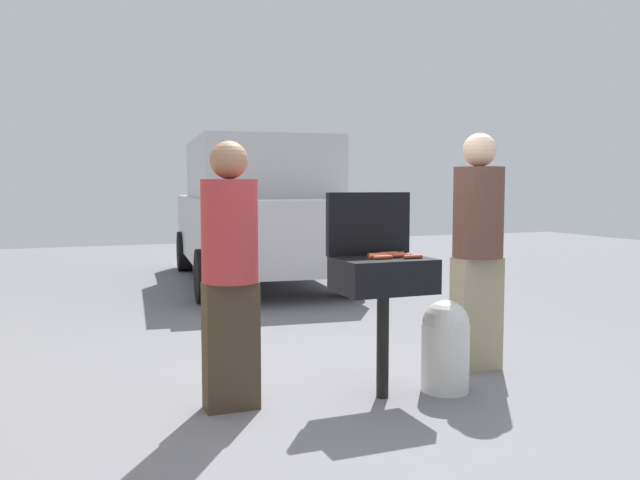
% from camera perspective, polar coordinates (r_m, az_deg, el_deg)
% --- Properties ---
extents(ground_plane, '(24.00, 24.00, 0.00)m').
position_cam_1_polar(ground_plane, '(4.52, 2.89, -13.05)').
color(ground_plane, slate).
extents(bbq_grill, '(0.60, 0.44, 0.91)m').
position_cam_1_polar(bbq_grill, '(4.27, 5.48, -3.47)').
color(bbq_grill, black).
rests_on(bbq_grill, ground).
extents(grill_lid_open, '(0.60, 0.05, 0.42)m').
position_cam_1_polar(grill_lid_open, '(4.43, 4.22, 1.42)').
color(grill_lid_open, black).
rests_on(grill_lid_open, bbq_grill).
extents(hot_dog_0, '(0.13, 0.03, 0.03)m').
position_cam_1_polar(hot_dog_0, '(4.27, 5.03, -1.36)').
color(hot_dog_0, '#C6593D').
rests_on(hot_dog_0, bbq_grill).
extents(hot_dog_1, '(0.13, 0.03, 0.03)m').
position_cam_1_polar(hot_dog_1, '(4.33, 4.92, -1.28)').
color(hot_dog_1, '#AD4228').
rests_on(hot_dog_1, bbq_grill).
extents(hot_dog_2, '(0.13, 0.03, 0.03)m').
position_cam_1_polar(hot_dog_2, '(4.23, 8.03, -1.44)').
color(hot_dog_2, '#AD4228').
rests_on(hot_dog_2, bbq_grill).
extents(hot_dog_3, '(0.13, 0.03, 0.03)m').
position_cam_1_polar(hot_dog_3, '(4.17, 5.44, -1.50)').
color(hot_dog_3, '#AD4228').
rests_on(hot_dog_3, bbq_grill).
extents(hot_dog_4, '(0.13, 0.03, 0.03)m').
position_cam_1_polar(hot_dog_4, '(4.31, 7.04, -1.31)').
color(hot_dog_4, '#B74C33').
rests_on(hot_dog_4, bbq_grill).
extents(hot_dog_5, '(0.13, 0.04, 0.03)m').
position_cam_1_polar(hot_dog_5, '(4.39, 6.54, -1.21)').
color(hot_dog_5, '#AD4228').
rests_on(hot_dog_5, bbq_grill).
extents(hot_dog_6, '(0.13, 0.04, 0.03)m').
position_cam_1_polar(hot_dog_6, '(4.22, 5.12, -1.43)').
color(hot_dog_6, '#C6593D').
rests_on(hot_dog_6, bbq_grill).
extents(hot_dog_7, '(0.13, 0.03, 0.03)m').
position_cam_1_polar(hot_dog_7, '(4.40, 5.94, -1.19)').
color(hot_dog_7, '#B74C33').
rests_on(hot_dog_7, bbq_grill).
extents(propane_tank, '(0.32, 0.32, 0.62)m').
position_cam_1_polar(propane_tank, '(4.54, 10.78, -8.82)').
color(propane_tank, silver).
rests_on(propane_tank, ground).
extents(person_left, '(0.35, 0.35, 1.65)m').
position_cam_1_polar(person_left, '(4.06, -7.79, -2.17)').
color(person_left, '#3F3323').
rests_on(person_left, ground).
extents(person_right, '(0.37, 0.37, 1.76)m').
position_cam_1_polar(person_right, '(5.03, 13.48, -0.22)').
color(person_right, gray).
rests_on(person_right, ground).
extents(parked_minivan, '(2.39, 4.57, 2.02)m').
position_cam_1_polar(parked_minivan, '(9.42, -5.44, 2.53)').
color(parked_minivan, '#B7B7BC').
rests_on(parked_minivan, ground).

